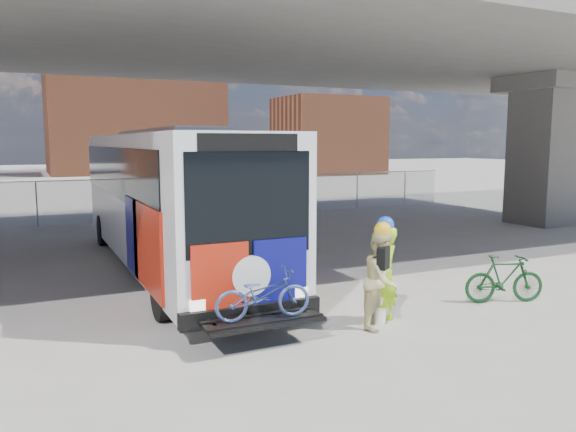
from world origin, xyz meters
TOP-DOWN VIEW (x-y plane):
  - ground at (0.00, 0.00)m, footprint 160.00×160.00m
  - bus at (-2.00, 2.43)m, footprint 2.67×12.90m
  - overpass at (0.00, 4.00)m, footprint 40.00×16.00m
  - chainlink_fence at (0.00, 12.00)m, footprint 30.00×0.06m
  - brick_buildings at (1.23, 48.23)m, footprint 54.00×22.00m
  - smokestack at (14.00, 55.00)m, footprint 2.20×2.20m
  - bollard at (0.44, -3.90)m, footprint 0.29×0.29m
  - cyclist_hivis at (0.56, -3.90)m, footprint 0.79×0.69m
  - cyclist_tan at (0.36, -4.11)m, footprint 1.09×1.06m
  - bike_parked at (3.61, -3.90)m, footprint 1.76×1.03m

SIDE VIEW (x-z plane):
  - ground at x=0.00m, z-range 0.00..0.00m
  - bike_parked at x=3.61m, z-range 0.00..1.02m
  - bollard at x=0.44m, z-range 0.04..1.14m
  - cyclist_tan at x=0.36m, z-range -0.06..1.89m
  - cyclist_hivis at x=0.56m, z-range -0.04..1.98m
  - chainlink_fence at x=0.00m, z-range -13.58..16.42m
  - bus at x=-2.00m, z-range 0.26..3.95m
  - brick_buildings at x=1.23m, z-range -0.58..11.42m
  - overpass at x=0.00m, z-range 2.57..10.52m
  - smokestack at x=14.00m, z-range 0.00..25.00m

